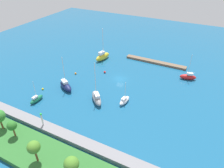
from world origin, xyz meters
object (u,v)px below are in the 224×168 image
object	(u,v)px
pier_dock	(155,62)
harbor_beacon	(42,118)
sailboat_green_east_end	(36,99)
sailboat_red_by_breakwater	(188,77)
sailboat_gray_center_basin	(97,98)
sailboat_navy_near_pier	(66,86)
mooring_buoy_yellow	(43,89)
park_tree_east	(34,147)
mooring_buoy_red	(105,72)
sailboat_white_along_channel	(124,101)
mooring_buoy_orange	(76,73)
sailboat_yellow_lone_north	(103,56)
park_tree_west	(12,126)
park_tree_center	(71,164)

from	to	relation	value
pier_dock	harbor_beacon	distance (m)	49.81
sailboat_green_east_end	sailboat_red_by_breakwater	world-z (taller)	sailboat_red_by_breakwater
sailboat_green_east_end	sailboat_gray_center_basin	distance (m)	17.92
sailboat_navy_near_pier	sailboat_red_by_breakwater	size ratio (longest dim) A/B	1.23
sailboat_green_east_end	mooring_buoy_yellow	distance (m)	6.07
park_tree_east	mooring_buoy_red	xyz separation A→B (m)	(6.03, -39.91, -5.06)
sailboat_green_east_end	sailboat_white_along_channel	bearing A→B (deg)	-61.76
sailboat_navy_near_pier	mooring_buoy_orange	size ratio (longest dim) A/B	16.88
park_tree_east	sailboat_white_along_channel	bearing A→B (deg)	-105.59
sailboat_white_along_channel	sailboat_green_east_end	distance (m)	26.14
pier_dock	sailboat_yellow_lone_north	bearing A→B (deg)	18.97
harbor_beacon	sailboat_white_along_channel	distance (m)	23.37
sailboat_navy_near_pier	sailboat_green_east_end	distance (m)	9.96
harbor_beacon	sailboat_navy_near_pier	xyz separation A→B (m)	(5.85, -16.55, -2.07)
sailboat_white_along_channel	sailboat_gray_center_basin	distance (m)	8.26
pier_dock	park_tree_west	world-z (taller)	park_tree_west
harbor_beacon	mooring_buoy_yellow	distance (m)	17.94
harbor_beacon	mooring_buoy_orange	bearing A→B (deg)	-71.52
sailboat_navy_near_pier	sailboat_green_east_end	bearing A→B (deg)	-84.29
sailboat_white_along_channel	sailboat_green_east_end	world-z (taller)	sailboat_white_along_channel
harbor_beacon	sailboat_green_east_end	bearing A→B (deg)	-37.42
sailboat_white_along_channel	sailboat_navy_near_pier	size ratio (longest dim) A/B	0.61
sailboat_navy_near_pier	mooring_buoy_orange	xyz separation A→B (m)	(2.73, -9.11, -0.91)
sailboat_yellow_lone_north	mooring_buoy_orange	world-z (taller)	sailboat_yellow_lone_north
park_tree_center	mooring_buoy_orange	distance (m)	41.73
park_tree_east	sailboat_red_by_breakwater	bearing A→B (deg)	-114.06
park_tree_east	sailboat_red_by_breakwater	xyz separation A→B (m)	(-21.98, -49.21, -4.38)
sailboat_green_east_end	mooring_buoy_yellow	bearing A→B (deg)	29.59
sailboat_white_along_channel	mooring_buoy_yellow	size ratio (longest dim) A/B	10.88
sailboat_red_by_breakwater	sailboat_navy_near_pier	bearing A→B (deg)	19.50
sailboat_white_along_channel	sailboat_navy_near_pier	xyz separation A→B (m)	(19.92, 1.94, 0.39)
mooring_buoy_red	pier_dock	bearing A→B (deg)	-131.48
park_tree_center	sailboat_green_east_end	size ratio (longest dim) A/B	0.79
park_tree_west	pier_dock	bearing A→B (deg)	-108.44
park_tree_east	park_tree_center	world-z (taller)	park_tree_east
sailboat_navy_near_pier	mooring_buoy_yellow	size ratio (longest dim) A/B	17.90
mooring_buoy_orange	sailboat_yellow_lone_north	bearing A→B (deg)	-101.60
mooring_buoy_red	mooring_buoy_yellow	size ratio (longest dim) A/B	1.21
harbor_beacon	sailboat_white_along_channel	bearing A→B (deg)	-127.25
park_tree_east	harbor_beacon	bearing A→B (deg)	-52.89
sailboat_white_along_channel	mooring_buoy_orange	distance (m)	23.76
sailboat_red_by_breakwater	mooring_buoy_orange	size ratio (longest dim) A/B	13.76
park_tree_east	sailboat_navy_near_pier	world-z (taller)	sailboat_navy_near_pier
sailboat_red_by_breakwater	mooring_buoy_orange	distance (m)	39.97
pier_dock	park_tree_east	size ratio (longest dim) A/B	4.42
park_tree_east	mooring_buoy_orange	distance (m)	37.79
park_tree_center	mooring_buoy_yellow	distance (m)	34.96
park_tree_west	sailboat_navy_near_pier	size ratio (longest dim) A/B	0.38
mooring_buoy_red	mooring_buoy_yellow	xyz separation A→B (m)	(12.76, 18.58, -0.07)
pier_dock	mooring_buoy_red	bearing A→B (deg)	48.52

